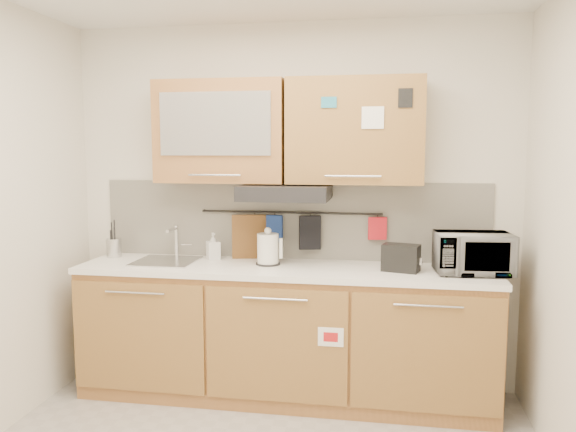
% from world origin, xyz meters
% --- Properties ---
extents(wall_back, '(3.20, 0.00, 3.20)m').
position_xyz_m(wall_back, '(0.00, 1.50, 1.30)').
color(wall_back, silver).
rests_on(wall_back, ground).
extents(base_cabinet, '(2.80, 0.64, 0.88)m').
position_xyz_m(base_cabinet, '(0.00, 1.19, 0.41)').
color(base_cabinet, '#AD6F3D').
rests_on(base_cabinet, floor).
extents(countertop, '(2.82, 0.62, 0.04)m').
position_xyz_m(countertop, '(0.00, 1.19, 0.90)').
color(countertop, white).
rests_on(countertop, base_cabinet).
extents(backsplash, '(2.80, 0.02, 0.56)m').
position_xyz_m(backsplash, '(0.00, 1.49, 1.20)').
color(backsplash, silver).
rests_on(backsplash, countertop).
extents(upper_cabinets, '(1.82, 0.37, 0.70)m').
position_xyz_m(upper_cabinets, '(-0.00, 1.32, 1.83)').
color(upper_cabinets, '#AD6F3D').
rests_on(upper_cabinets, wall_back).
extents(range_hood, '(0.60, 0.46, 0.10)m').
position_xyz_m(range_hood, '(0.00, 1.25, 1.42)').
color(range_hood, black).
rests_on(range_hood, upper_cabinets).
extents(sink, '(0.42, 0.40, 0.26)m').
position_xyz_m(sink, '(-0.85, 1.21, 0.92)').
color(sink, silver).
rests_on(sink, countertop).
extents(utensil_rail, '(1.30, 0.02, 0.02)m').
position_xyz_m(utensil_rail, '(0.00, 1.45, 1.26)').
color(utensil_rail, black).
rests_on(utensil_rail, backsplash).
extents(utensil_crock, '(0.14, 0.14, 0.27)m').
position_xyz_m(utensil_crock, '(-1.30, 1.32, 0.99)').
color(utensil_crock, '#BBBCC0').
rests_on(utensil_crock, countertop).
extents(kettle, '(0.19, 0.17, 0.26)m').
position_xyz_m(kettle, '(-0.12, 1.23, 1.02)').
color(kettle, white).
rests_on(kettle, countertop).
extents(toaster, '(0.26, 0.19, 0.18)m').
position_xyz_m(toaster, '(0.78, 1.17, 1.01)').
color(toaster, black).
rests_on(toaster, countertop).
extents(microwave, '(0.50, 0.36, 0.26)m').
position_xyz_m(microwave, '(1.23, 1.18, 1.05)').
color(microwave, '#999999').
rests_on(microwave, countertop).
extents(soap_bottle, '(0.12, 0.12, 0.19)m').
position_xyz_m(soap_bottle, '(-0.55, 1.35, 1.02)').
color(soap_bottle, '#999999').
rests_on(soap_bottle, countertop).
extents(cutting_board, '(0.32, 0.10, 0.40)m').
position_xyz_m(cutting_board, '(-0.26, 1.44, 1.04)').
color(cutting_board, brown).
rests_on(cutting_board, utensil_rail).
extents(oven_mitt, '(0.12, 0.04, 0.19)m').
position_xyz_m(oven_mitt, '(-0.11, 1.44, 1.14)').
color(oven_mitt, navy).
rests_on(oven_mitt, utensil_rail).
extents(dark_pouch, '(0.16, 0.08, 0.24)m').
position_xyz_m(dark_pouch, '(0.14, 1.44, 1.12)').
color(dark_pouch, black).
rests_on(dark_pouch, utensil_rail).
extents(pot_holder, '(0.13, 0.04, 0.16)m').
position_xyz_m(pot_holder, '(0.62, 1.44, 1.16)').
color(pot_holder, red).
rests_on(pot_holder, utensil_rail).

